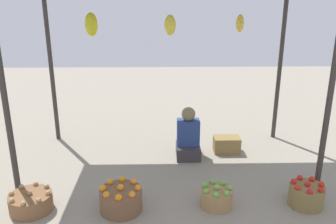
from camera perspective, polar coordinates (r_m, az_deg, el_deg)
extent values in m
plane|color=gray|center=(5.45, -0.11, -7.81)|extent=(14.00, 14.00, 0.00)
cylinder|color=#38332D|center=(4.52, -24.32, 1.04)|extent=(0.07, 0.07, 2.39)
cylinder|color=#38332D|center=(4.59, 24.14, 1.33)|extent=(0.07, 0.07, 2.39)
cylinder|color=#38332D|center=(6.19, -17.97, 6.22)|extent=(0.07, 0.07, 2.39)
cylinder|color=#38332D|center=(6.24, 17.24, 6.40)|extent=(0.07, 0.07, 2.39)
ellipsoid|color=yellow|center=(5.05, -12.05, 13.40)|extent=(0.17, 0.17, 0.32)
ellipsoid|color=yellow|center=(4.86, 0.34, 13.60)|extent=(0.15, 0.15, 0.27)
ellipsoid|color=yellow|center=(5.22, 11.32, 13.60)|extent=(0.11, 0.11, 0.24)
cube|color=#3A3439|center=(5.58, 3.19, -6.18)|extent=(0.36, 0.44, 0.18)
cube|color=navy|center=(5.51, 3.21, -3.22)|extent=(0.34, 0.22, 0.40)
sphere|color=olive|center=(5.41, 3.26, -0.33)|extent=(0.21, 0.21, 0.21)
cylinder|color=brown|center=(4.59, -20.88, -13.21)|extent=(0.49, 0.49, 0.20)
sphere|color=#A27C5C|center=(4.53, -21.07, -11.85)|extent=(0.06, 0.06, 0.06)
sphere|color=#9E8651|center=(4.47, -18.46, -12.07)|extent=(0.06, 0.06, 0.06)
sphere|color=#9C795A|center=(4.61, -18.68, -11.10)|extent=(0.06, 0.06, 0.06)
sphere|color=#A67A5E|center=(4.70, -20.22, -10.64)|extent=(0.06, 0.06, 0.06)
sphere|color=#9A7B60|center=(4.70, -22.20, -10.89)|extent=(0.06, 0.06, 0.06)
sphere|color=#A4814E|center=(4.61, -23.57, -11.74)|extent=(0.06, 0.06, 0.06)
sphere|color=#A18055|center=(4.47, -23.52, -12.73)|extent=(0.06, 0.06, 0.06)
sphere|color=#A68459|center=(4.37, -21.97, -13.29)|extent=(0.06, 0.06, 0.06)
sphere|color=#A48858|center=(4.37, -19.82, -13.01)|extent=(0.06, 0.06, 0.06)
cylinder|color=brown|center=(4.32, -7.44, -13.63)|extent=(0.49, 0.49, 0.27)
sphere|color=orange|center=(4.24, -7.53, -11.75)|extent=(0.08, 0.08, 0.08)
sphere|color=orange|center=(4.23, -4.77, -11.87)|extent=(0.08, 0.08, 0.08)
sphere|color=orange|center=(4.35, -5.44, -10.92)|extent=(0.08, 0.08, 0.08)
sphere|color=orange|center=(4.42, -7.25, -10.52)|extent=(0.08, 0.08, 0.08)
sphere|color=orange|center=(4.38, -9.20, -10.86)|extent=(0.08, 0.08, 0.08)
sphere|color=orange|center=(4.27, -10.25, -11.78)|extent=(0.08, 0.08, 0.08)
sphere|color=orange|center=(4.14, -9.73, -12.79)|extent=(0.08, 0.08, 0.08)
sphere|color=orange|center=(4.07, -7.82, -13.27)|extent=(0.08, 0.08, 0.08)
sphere|color=orange|center=(4.11, -5.72, -12.87)|extent=(0.08, 0.08, 0.08)
cylinder|color=#A37D4D|center=(4.41, 7.69, -13.28)|extent=(0.38, 0.38, 0.22)
sphere|color=#70B551|center=(4.34, 7.76, -11.75)|extent=(0.07, 0.07, 0.07)
sphere|color=#70AC4C|center=(4.37, 9.73, -11.75)|extent=(0.07, 0.07, 0.07)
sphere|color=#6DB73E|center=(4.46, 8.74, -11.02)|extent=(0.07, 0.07, 0.07)
sphere|color=#65AD51|center=(4.47, 7.05, -10.90)|extent=(0.07, 0.07, 0.07)
sphere|color=#62B13E|center=(4.38, 5.86, -11.46)|extent=(0.07, 0.07, 0.07)
sphere|color=#6FA842|center=(4.27, 6.07, -12.33)|extent=(0.07, 0.07, 0.07)
sphere|color=#64B34A|center=(4.22, 7.60, -12.85)|extent=(0.07, 0.07, 0.07)
sphere|color=#72AA4A|center=(4.26, 9.26, -12.57)|extent=(0.07, 0.07, 0.07)
cylinder|color=olive|center=(4.68, 21.04, -12.23)|extent=(0.41, 0.41, 0.26)
sphere|color=red|center=(4.60, 21.27, -10.56)|extent=(0.07, 0.07, 0.07)
sphere|color=red|center=(4.67, 23.12, -10.48)|extent=(0.07, 0.07, 0.07)
sphere|color=red|center=(4.75, 21.84, -9.81)|extent=(0.07, 0.07, 0.07)
sphere|color=red|center=(4.72, 20.15, -9.75)|extent=(0.07, 0.07, 0.07)
sphere|color=red|center=(4.61, 19.24, -10.35)|extent=(0.07, 0.07, 0.07)
sphere|color=red|center=(4.50, 19.85, -11.20)|extent=(0.07, 0.07, 0.07)
sphere|color=red|center=(4.47, 21.57, -11.63)|extent=(0.07, 0.07, 0.07)
sphere|color=red|center=(4.55, 23.05, -11.29)|extent=(0.07, 0.07, 0.07)
cube|color=olive|center=(5.79, 9.27, -5.08)|extent=(0.41, 0.26, 0.24)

